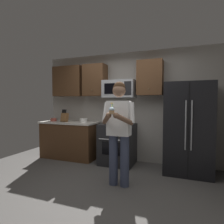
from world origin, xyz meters
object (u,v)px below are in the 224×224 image
at_px(bowl_small_colored, 54,120).
at_px(cupcake, 112,110).
at_px(person, 119,127).
at_px(refrigerator, 188,128).
at_px(bowl_large_white, 84,120).
at_px(microwave, 119,89).
at_px(oven_range, 118,144).
at_px(knife_block, 65,117).

xyz_separation_m(bowl_small_colored, cupcake, (2.18, -1.41, 0.33)).
distance_m(bowl_small_colored, cupcake, 2.62).
relative_size(bowl_small_colored, person, 0.09).
bearing_deg(refrigerator, bowl_large_white, 177.61).
bearing_deg(bowl_large_white, person, -40.92).
height_order(refrigerator, person, refrigerator).
height_order(microwave, bowl_small_colored, microwave).
bearing_deg(person, cupcake, -90.00).
xyz_separation_m(bowl_small_colored, person, (2.18, -1.08, 0.04)).
height_order(bowl_small_colored, person, person).
height_order(bowl_small_colored, cupcake, cupcake).
height_order(bowl_large_white, bowl_small_colored, bowl_large_white).
relative_size(oven_range, person, 0.53).
bearing_deg(cupcake, bowl_large_white, 131.87).
relative_size(microwave, cupcake, 4.26).
distance_m(microwave, bowl_large_white, 1.19).
height_order(refrigerator, cupcake, refrigerator).
bearing_deg(knife_block, bowl_large_white, 10.52).
xyz_separation_m(microwave, cupcake, (0.40, -1.53, -0.43)).
bearing_deg(bowl_large_white, oven_range, -3.83).
distance_m(oven_range, person, 1.27).
relative_size(oven_range, knife_block, 2.91).
height_order(bowl_large_white, person, person).
bearing_deg(microwave, person, -71.49).
height_order(oven_range, bowl_small_colored, bowl_small_colored).
height_order(microwave, knife_block, microwave).
relative_size(knife_block, person, 0.18).
distance_m(refrigerator, bowl_small_colored, 3.28).
xyz_separation_m(oven_range, refrigerator, (1.50, -0.04, 0.44)).
xyz_separation_m(knife_block, cupcake, (1.81, -1.38, 0.26)).
distance_m(refrigerator, person, 1.52).
relative_size(refrigerator, bowl_large_white, 9.18).
bearing_deg(cupcake, person, 90.00).
xyz_separation_m(oven_range, bowl_small_colored, (-1.78, -0.00, 0.50)).
xyz_separation_m(refrigerator, cupcake, (-1.10, -1.37, 0.39)).
distance_m(knife_block, person, 2.10).
bearing_deg(person, bowl_large_white, 139.08).
bearing_deg(refrigerator, cupcake, -128.61).
height_order(refrigerator, bowl_small_colored, refrigerator).
bearing_deg(knife_block, person, -30.17).
bearing_deg(knife_block, refrigerator, -0.19).
bearing_deg(cupcake, refrigerator, 51.39).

